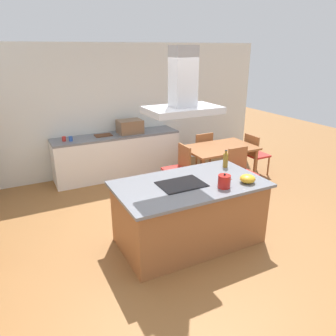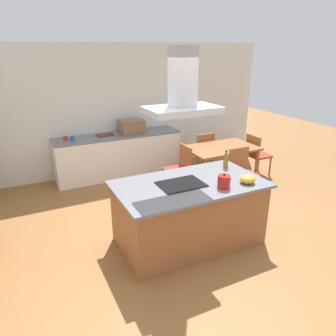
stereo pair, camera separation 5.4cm
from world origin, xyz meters
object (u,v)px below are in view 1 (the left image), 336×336
object	(u,v)px
chair_facing_island	(240,169)
coffee_mug_red	(64,139)
tea_kettle	(224,181)
countertop_microwave	(130,127)
cutting_board	(103,135)
olive_oil_bottle	(226,160)
range_hood	(183,92)
chair_at_right_end	(254,152)
cooktop	(181,184)
chair_facing_back_wall	(201,150)
mixing_bowl	(248,179)
chair_at_left_end	(179,165)
dining_table	(220,151)
coffee_mug_blue	(71,139)

from	to	relation	value
chair_facing_island	coffee_mug_red	bearing A→B (deg)	144.73
tea_kettle	countertop_microwave	size ratio (longest dim) A/B	0.43
countertop_microwave	cutting_board	distance (m)	0.59
olive_oil_bottle	range_hood	distance (m)	1.45
chair_at_right_end	olive_oil_bottle	bearing A→B (deg)	-143.45
cooktop	cutting_board	bearing A→B (deg)	93.87
chair_facing_back_wall	cutting_board	bearing A→B (deg)	161.07
coffee_mug_red	chair_facing_island	world-z (taller)	coffee_mug_red
countertop_microwave	range_hood	world-z (taller)	range_hood
tea_kettle	countertop_microwave	xyz separation A→B (m)	(-0.07, 3.21, 0.05)
cutting_board	mixing_bowl	bearing A→B (deg)	-72.73
chair_facing_island	range_hood	size ratio (longest dim) A/B	0.99
olive_oil_bottle	cutting_board	distance (m)	2.88
mixing_bowl	coffee_mug_red	size ratio (longest dim) A/B	2.29
cooktop	coffee_mug_red	size ratio (longest dim) A/B	6.67
cooktop	range_hood	xyz separation A→B (m)	(-0.00, 0.00, 1.20)
olive_oil_bottle	coffee_mug_red	xyz separation A→B (m)	(-1.90, 2.60, -0.07)
chair_facing_island	chair_at_left_end	xyz separation A→B (m)	(-0.92, 0.67, 0.00)
tea_kettle	mixing_bowl	size ratio (longest dim) A/B	1.04
coffee_mug_red	dining_table	world-z (taller)	coffee_mug_red
dining_table	coffee_mug_blue	bearing A→B (deg)	154.90
olive_oil_bottle	cutting_board	world-z (taller)	olive_oil_bottle
dining_table	chair_facing_island	world-z (taller)	chair_facing_island
tea_kettle	countertop_microwave	distance (m)	3.21
coffee_mug_red	range_hood	xyz separation A→B (m)	(0.99, -2.88, 1.16)
countertop_microwave	chair_facing_island	xyz separation A→B (m)	(1.40, -1.96, -0.53)
mixing_bowl	countertop_microwave	size ratio (longest dim) A/B	0.41
countertop_microwave	chair_facing_island	distance (m)	2.46
coffee_mug_red	coffee_mug_blue	world-z (taller)	same
chair_at_right_end	chair_facing_back_wall	size ratio (longest dim) A/B	1.00
coffee_mug_blue	chair_facing_back_wall	xyz separation A→B (m)	(2.64, -0.57, -0.44)
coffee_mug_red	range_hood	size ratio (longest dim) A/B	0.10
tea_kettle	mixing_bowl	distance (m)	0.38
dining_table	range_hood	distance (m)	2.78
countertop_microwave	dining_table	world-z (taller)	countertop_microwave
tea_kettle	coffee_mug_blue	world-z (taller)	tea_kettle
cutting_board	chair_at_right_end	bearing A→B (deg)	-24.92
cutting_board	tea_kettle	bearing A→B (deg)	-78.84
range_hood	coffee_mug_red	bearing A→B (deg)	108.99
mixing_bowl	chair_facing_island	xyz separation A→B (m)	(0.95, 1.27, -0.45)
cooktop	olive_oil_bottle	bearing A→B (deg)	16.78
mixing_bowl	chair_at_right_end	distance (m)	2.73
countertop_microwave	range_hood	bearing A→B (deg)	-97.34
chair_at_right_end	coffee_mug_red	bearing A→B (deg)	160.69
chair_facing_back_wall	chair_at_left_end	size ratio (longest dim) A/B	1.00
chair_facing_island	coffee_mug_blue	bearing A→B (deg)	144.25
coffee_mug_blue	dining_table	size ratio (longest dim) A/B	0.06
chair_at_right_end	chair_facing_island	world-z (taller)	same
dining_table	chair_at_left_end	xyz separation A→B (m)	(-0.92, 0.00, -0.16)
tea_kettle	chair_at_left_end	xyz separation A→B (m)	(0.41, 1.92, -0.48)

